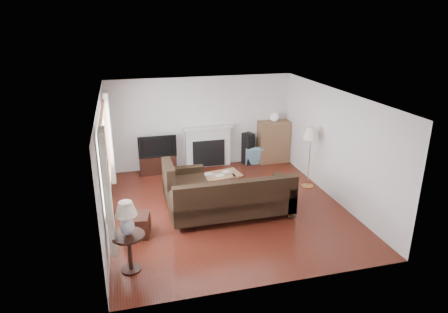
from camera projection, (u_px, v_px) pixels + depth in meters
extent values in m
cube|color=#561D13|center=(227.00, 208.00, 8.82)|extent=(5.10, 5.60, 0.04)
cube|color=white|center=(228.00, 96.00, 7.98)|extent=(5.10, 5.60, 0.04)
cube|color=white|center=(202.00, 122.00, 10.91)|extent=(5.00, 0.04, 2.50)
cube|color=white|center=(276.00, 214.00, 5.90)|extent=(5.00, 0.04, 2.50)
cube|color=white|center=(104.00, 165.00, 7.81)|extent=(0.04, 5.50, 2.50)
cube|color=white|center=(334.00, 145.00, 9.00)|extent=(0.04, 5.50, 2.50)
cube|color=brown|center=(105.00, 154.00, 7.54)|extent=(0.12, 2.74, 1.54)
cube|color=silver|center=(108.00, 193.00, 6.22)|extent=(0.10, 0.35, 2.10)
cube|color=silver|center=(110.00, 138.00, 8.99)|extent=(0.10, 0.35, 2.10)
cube|color=white|center=(208.00, 146.00, 11.07)|extent=(1.40, 0.26, 1.15)
cube|color=black|center=(158.00, 164.00, 10.72)|extent=(0.96, 0.43, 0.48)
imported|color=black|center=(157.00, 145.00, 10.54)|extent=(1.00, 0.13, 0.58)
cube|color=black|center=(169.00, 157.00, 10.79)|extent=(0.24, 0.28, 0.81)
cube|color=black|center=(248.00, 149.00, 11.29)|extent=(0.34, 0.37, 0.90)
cube|color=brown|center=(273.00, 142.00, 11.39)|extent=(0.88, 0.42, 1.20)
sphere|color=white|center=(274.00, 117.00, 11.15)|extent=(0.25, 0.25, 0.25)
cube|color=black|center=(231.00, 197.00, 8.31)|extent=(2.76, 2.02, 0.89)
cube|color=#A1724D|center=(219.00, 182.00, 9.64)|extent=(1.13, 0.74, 0.41)
cube|color=black|center=(136.00, 225.00, 7.68)|extent=(0.57, 0.57, 0.42)
cube|color=#C78645|center=(309.00, 158.00, 9.65)|extent=(0.46, 0.46, 1.53)
cube|color=black|center=(130.00, 253.00, 6.56)|extent=(0.54, 0.54, 0.68)
cube|color=silver|center=(127.00, 219.00, 6.35)|extent=(0.36, 0.36, 0.58)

